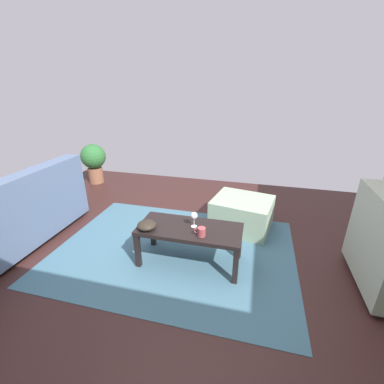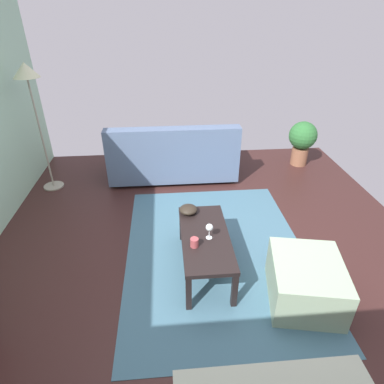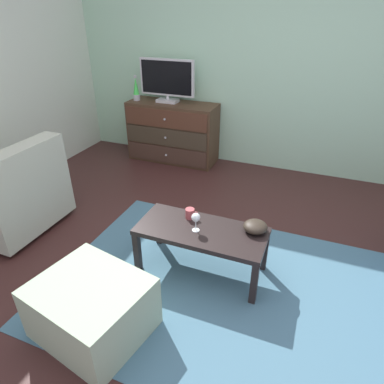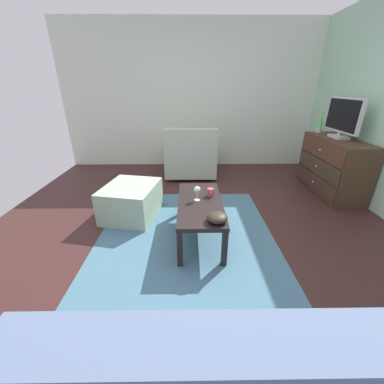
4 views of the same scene
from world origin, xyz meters
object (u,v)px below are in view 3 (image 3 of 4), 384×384
object	(u,v)px
mug	(190,213)
bowl_decorative	(255,227)
armchair	(12,196)
tv	(167,80)
coffee_table	(201,235)
dresser	(173,132)
lava_lamp	(136,89)
ottoman	(92,308)
wine_glass	(196,218)

from	to	relation	value
mug	bowl_decorative	xyz separation A→B (m)	(0.54, 0.01, -0.00)
armchair	tv	bearing A→B (deg)	73.00
coffee_table	bowl_decorative	xyz separation A→B (m)	(0.40, 0.13, 0.10)
dresser	lava_lamp	size ratio (longest dim) A/B	3.72
bowl_decorative	armchair	xyz separation A→B (m)	(-2.31, -0.22, -0.09)
armchair	ottoman	distance (m)	1.64
wine_glass	mug	bearing A→B (deg)	125.49
bowl_decorative	ottoman	size ratio (longest dim) A/B	0.27
lava_lamp	bowl_decorative	world-z (taller)	lava_lamp
dresser	armchair	size ratio (longest dim) A/B	1.38
tv	lava_lamp	size ratio (longest dim) A/B	2.30
ottoman	armchair	bearing A→B (deg)	152.75
armchair	ottoman	world-z (taller)	armchair
wine_glass	ottoman	world-z (taller)	wine_glass
mug	bowl_decorative	world-z (taller)	same
tv	lava_lamp	world-z (taller)	tv
wine_glass	ottoman	bearing A→B (deg)	-117.91
lava_lamp	armchair	world-z (taller)	lava_lamp
dresser	armchair	distance (m)	2.25
dresser	ottoman	world-z (taller)	dresser
bowl_decorative	armchair	world-z (taller)	armchair
mug	wine_glass	bearing A→B (deg)	-54.51
tv	bowl_decorative	size ratio (longest dim) A/B	4.04
lava_lamp	armchair	xyz separation A→B (m)	(-0.22, -2.09, -0.60)
tv	mug	distance (m)	2.34
dresser	bowl_decorative	xyz separation A→B (m)	(1.58, -1.91, 0.05)
ottoman	wine_glass	bearing A→B (deg)	62.09
dresser	lava_lamp	xyz separation A→B (m)	(-0.51, -0.04, 0.55)
tv	wine_glass	size ratio (longest dim) A/B	4.84
dresser	tv	world-z (taller)	tv
wine_glass	mug	xyz separation A→B (m)	(-0.11, 0.15, -0.07)
wine_glass	mug	world-z (taller)	wine_glass
wine_glass	bowl_decorative	xyz separation A→B (m)	(0.44, 0.16, -0.07)
mug	armchair	bearing A→B (deg)	-173.37
lava_lamp	bowl_decorative	distance (m)	2.85
lava_lamp	coffee_table	world-z (taller)	lava_lamp
tv	mug	world-z (taller)	tv
dresser	bowl_decorative	distance (m)	2.48
tv	armchair	distance (m)	2.38
dresser	ottoman	size ratio (longest dim) A/B	1.75
lava_lamp	ottoman	distance (m)	3.19
wine_glass	armchair	world-z (taller)	armchair
coffee_table	tv	bearing A→B (deg)	121.29
coffee_table	mug	world-z (taller)	mug
dresser	coffee_table	world-z (taller)	dresser
mug	coffee_table	bearing A→B (deg)	-39.62
wine_glass	armchair	size ratio (longest dim) A/B	0.18
tv	coffee_table	world-z (taller)	tv
tv	mug	size ratio (longest dim) A/B	6.66
tv	armchair	world-z (taller)	tv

